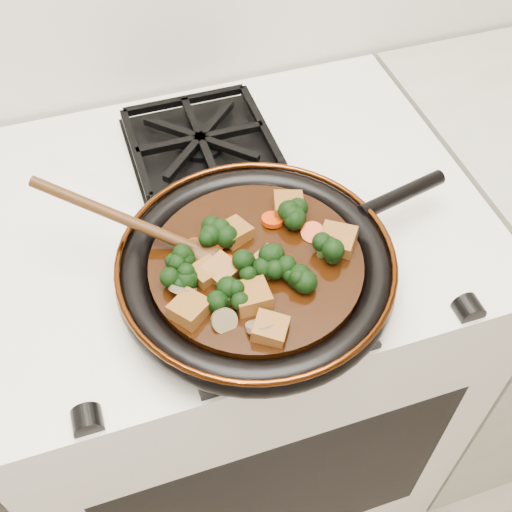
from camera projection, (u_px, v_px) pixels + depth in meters
name	position (u px, v px, depth m)	size (l,w,h in m)	color
stove	(234.00, 360.00, 1.31)	(0.76, 0.60, 0.90)	white
burner_grate_front	(255.00, 272.00, 0.87)	(0.23, 0.23, 0.03)	black
burner_grate_back	(201.00, 143.00, 1.04)	(0.23, 0.23, 0.03)	black
skillet	(257.00, 268.00, 0.84)	(0.49, 0.37, 0.05)	black
braising_sauce	(256.00, 266.00, 0.83)	(0.28, 0.28, 0.02)	black
tofu_cube_0	(221.00, 271.00, 0.80)	(0.04, 0.04, 0.02)	brown
tofu_cube_1	(288.00, 206.00, 0.87)	(0.04, 0.04, 0.02)	brown
tofu_cube_2	(270.00, 329.00, 0.75)	(0.04, 0.04, 0.02)	brown
tofu_cube_3	(235.00, 232.00, 0.85)	(0.04, 0.04, 0.02)	brown
tofu_cube_4	(337.00, 240.00, 0.84)	(0.04, 0.04, 0.02)	brown
tofu_cube_5	(190.00, 309.00, 0.77)	(0.04, 0.04, 0.02)	brown
tofu_cube_6	(267.00, 263.00, 0.81)	(0.03, 0.04, 0.02)	brown
tofu_cube_7	(252.00, 297.00, 0.78)	(0.04, 0.04, 0.02)	brown
tofu_cube_8	(206.00, 273.00, 0.80)	(0.03, 0.03, 0.02)	brown
broccoli_floret_0	(226.00, 298.00, 0.77)	(0.06, 0.06, 0.05)	black
broccoli_floret_1	(176.00, 262.00, 0.81)	(0.05, 0.05, 0.05)	black
broccoli_floret_2	(280.00, 264.00, 0.81)	(0.06, 0.06, 0.05)	black
broccoli_floret_3	(181.00, 283.00, 0.79)	(0.06, 0.06, 0.05)	black
broccoli_floret_4	(254.00, 265.00, 0.80)	(0.06, 0.06, 0.06)	black
broccoli_floret_5	(295.00, 277.00, 0.79)	(0.06, 0.06, 0.05)	black
broccoli_floret_6	(296.00, 217.00, 0.86)	(0.06, 0.06, 0.05)	black
broccoli_floret_7	(322.00, 250.00, 0.82)	(0.06, 0.06, 0.05)	black
broccoli_floret_8	(214.00, 234.00, 0.84)	(0.06, 0.06, 0.05)	black
carrot_coin_0	(198.00, 244.00, 0.84)	(0.03, 0.03, 0.01)	#C33105
carrot_coin_1	(273.00, 220.00, 0.86)	(0.03, 0.03, 0.01)	#C33105
carrot_coin_2	(225.00, 261.00, 0.82)	(0.03, 0.03, 0.01)	#C33105
carrot_coin_3	(312.00, 233.00, 0.85)	(0.03, 0.03, 0.01)	#C33105
carrot_coin_4	(220.00, 241.00, 0.84)	(0.03, 0.03, 0.01)	#C33105
mushroom_slice_0	(261.00, 326.00, 0.75)	(0.04, 0.04, 0.01)	olive
mushroom_slice_1	(224.00, 321.00, 0.76)	(0.03, 0.03, 0.01)	olive
mushroom_slice_2	(183.00, 289.00, 0.79)	(0.03, 0.03, 0.01)	olive
wooden_spoon	(154.00, 231.00, 0.82)	(0.14, 0.10, 0.23)	#40240D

